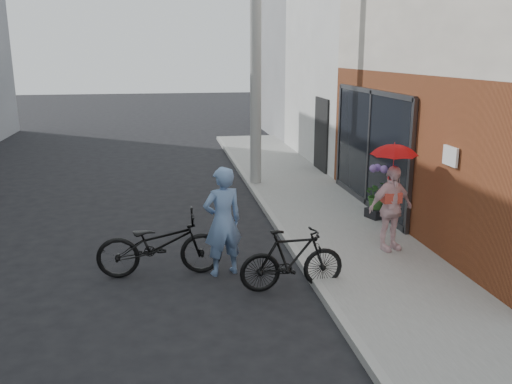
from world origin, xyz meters
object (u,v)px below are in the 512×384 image
object	(u,v)px
utility_pole	(256,47)
officer	(223,221)
planter	(377,213)
kimono_woman	(390,208)
bike_right	(292,259)
bike_left	(160,244)

from	to	relation	value
utility_pole	officer	xyz separation A→B (m)	(-1.45, -5.50, -2.64)
officer	planter	bearing A→B (deg)	-164.54
planter	kimono_woman	bearing A→B (deg)	-105.82
utility_pole	bike_right	distance (m)	6.96
officer	utility_pole	bearing A→B (deg)	-120.87
bike_right	kimono_woman	size ratio (longest dim) A/B	1.07
bike_left	bike_right	distance (m)	2.08
bike_right	planter	size ratio (longest dim) A/B	4.35
bike_right	kimono_woman	xyz separation A→B (m)	(1.93, 1.04, 0.38)
planter	officer	bearing A→B (deg)	-148.45
bike_left	kimono_woman	bearing A→B (deg)	-87.18
planter	bike_left	bearing A→B (deg)	-155.85
utility_pole	planter	size ratio (longest dim) A/B	19.70
bike_left	kimono_woman	xyz separation A→B (m)	(3.82, 0.18, 0.34)
bike_right	bike_left	bearing A→B (deg)	63.03
utility_pole	bike_left	world-z (taller)	utility_pole
utility_pole	bike_right	xyz separation A→B (m)	(-0.53, -6.25, -3.04)
bike_left	kimono_woman	world-z (taller)	kimono_woman
kimono_woman	planter	xyz separation A→B (m)	(0.50, 1.76, -0.63)
officer	bike_right	size ratio (longest dim) A/B	1.11
utility_pole	bike_left	bearing A→B (deg)	-114.22
bike_left	bike_right	world-z (taller)	bike_left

